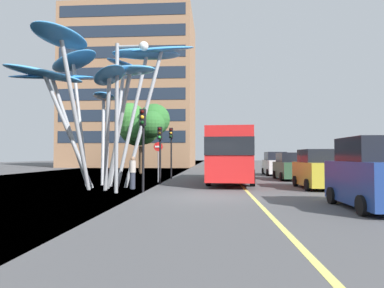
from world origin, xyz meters
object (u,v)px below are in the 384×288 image
at_px(red_bus, 231,153).
at_px(car_parked_far, 290,167).
at_px(no_entry_sign, 158,156).
at_px(traffic_light_kerb_far, 160,142).
at_px(street_lamp, 124,95).
at_px(car_parked_near, 372,176).
at_px(car_side_street, 275,164).
at_px(traffic_light_island_mid, 171,142).
at_px(car_parked_mid, 319,170).
at_px(traffic_light_kerb_near, 143,132).
at_px(pedestrian, 133,173).
at_px(leaf_sculpture, 101,74).

distance_m(red_bus, car_parked_far, 5.16).
height_order(red_bus, no_entry_sign, red_bus).
relative_size(traffic_light_kerb_far, car_parked_far, 0.83).
xyz_separation_m(street_lamp, no_entry_sign, (0.53, 6.56, -2.83)).
bearing_deg(car_parked_near, car_side_street, 88.62).
distance_m(traffic_light_island_mid, car_parked_mid, 11.49).
distance_m(traffic_light_kerb_far, car_parked_mid, 9.43).
distance_m(car_parked_near, car_side_street, 19.50).
relative_size(red_bus, car_parked_mid, 2.80).
height_order(car_parked_near, car_parked_mid, car_parked_near).
relative_size(traffic_light_kerb_far, car_side_street, 0.84).
bearing_deg(traffic_light_kerb_near, car_parked_near, -28.66).
bearing_deg(no_entry_sign, car_parked_far, 17.11).
relative_size(traffic_light_island_mid, no_entry_sign, 1.46).
distance_m(traffic_light_kerb_far, no_entry_sign, 1.53).
xyz_separation_m(red_bus, pedestrian, (-5.43, -5.06, -1.09)).
bearing_deg(car_parked_far, traffic_light_kerb_far, -155.35).
bearing_deg(traffic_light_island_mid, traffic_light_kerb_near, -91.08).
bearing_deg(traffic_light_kerb_far, car_side_street, 48.18).
relative_size(street_lamp, pedestrian, 4.17).
bearing_deg(traffic_light_kerb_near, no_entry_sign, 92.46).
distance_m(car_parked_mid, pedestrian, 9.87).
bearing_deg(red_bus, leaf_sculpture, -148.32).
relative_size(red_bus, traffic_light_kerb_far, 3.07).
height_order(car_parked_near, car_parked_far, car_parked_near).
xyz_separation_m(leaf_sculpture, traffic_light_kerb_far, (2.85, 2.88, -3.66)).
relative_size(leaf_sculpture, car_parked_far, 2.31).
relative_size(traffic_light_island_mid, car_parked_near, 0.98).
relative_size(car_parked_mid, car_parked_far, 0.91).
height_order(traffic_light_island_mid, car_parked_mid, traffic_light_island_mid).
bearing_deg(pedestrian, street_lamp, -88.35).
bearing_deg(traffic_light_island_mid, red_bus, -33.40).
xyz_separation_m(car_parked_far, car_side_street, (-0.01, 5.90, 0.05)).
distance_m(car_parked_far, no_entry_sign, 9.74).
bearing_deg(car_parked_near, traffic_light_kerb_near, 151.34).
bearing_deg(car_side_street, street_lamp, -122.62).
bearing_deg(no_entry_sign, traffic_light_kerb_near, -87.54).
bearing_deg(car_parked_mid, car_side_street, 89.91).
relative_size(traffic_light_kerb_far, pedestrian, 2.08).
relative_size(leaf_sculpture, traffic_light_island_mid, 2.56).
bearing_deg(traffic_light_kerb_far, red_bus, 20.26).
relative_size(leaf_sculpture, traffic_light_kerb_near, 2.49).
distance_m(car_parked_near, no_entry_sign, 13.90).
relative_size(pedestrian, no_entry_sign, 0.65).
bearing_deg(street_lamp, traffic_light_kerb_far, 80.94).
bearing_deg(street_lamp, car_parked_far, 43.83).
height_order(traffic_light_kerb_far, no_entry_sign, traffic_light_kerb_far).
bearing_deg(traffic_light_kerb_far, car_parked_far, 24.65).
relative_size(leaf_sculpture, car_parked_mid, 2.54).
relative_size(car_parked_far, no_entry_sign, 1.63).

